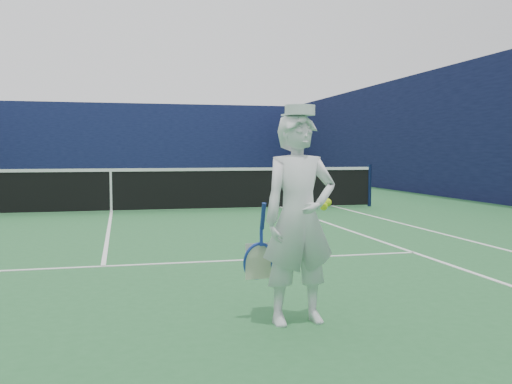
% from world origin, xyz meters
% --- Properties ---
extents(ground, '(80.00, 80.00, 0.00)m').
position_xyz_m(ground, '(0.00, 0.00, 0.00)').
color(ground, '#266332').
rests_on(ground, ground).
extents(court_markings, '(11.03, 23.83, 0.01)m').
position_xyz_m(court_markings, '(0.00, 0.00, 0.00)').
color(court_markings, white).
rests_on(court_markings, ground).
extents(windscreen_fence, '(20.12, 36.12, 4.00)m').
position_xyz_m(windscreen_fence, '(0.00, 0.00, 2.00)').
color(windscreen_fence, '#10163D').
rests_on(windscreen_fence, ground).
extents(tennis_net, '(12.88, 0.09, 1.07)m').
position_xyz_m(tennis_net, '(0.00, 0.00, 0.55)').
color(tennis_net, '#141E4C').
rests_on(tennis_net, ground).
extents(tennis_player, '(0.77, 0.46, 1.75)m').
position_xyz_m(tennis_player, '(1.61, -9.10, 0.85)').
color(tennis_player, white).
rests_on(tennis_player, ground).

